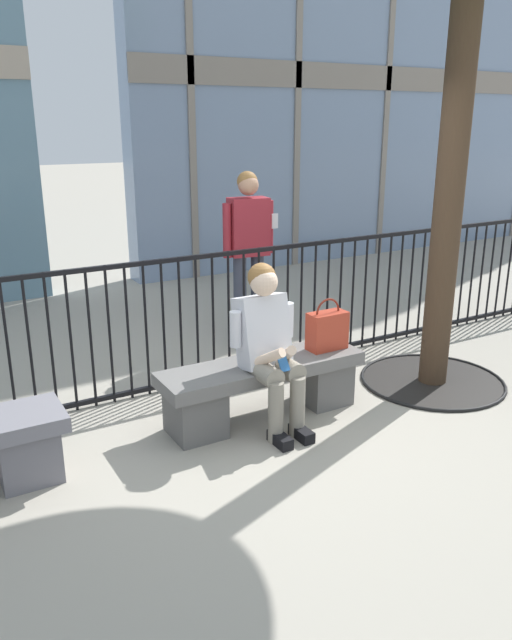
# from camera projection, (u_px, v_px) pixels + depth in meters

# --- Properties ---
(ground_plane) EXTENTS (60.00, 60.00, 0.00)m
(ground_plane) POSITION_uv_depth(u_px,v_px,m) (263.00, 416.00, 4.78)
(ground_plane) COLOR #A8A091
(stone_bench) EXTENTS (1.60, 0.44, 0.45)m
(stone_bench) POSITION_uv_depth(u_px,v_px,m) (263.00, 384.00, 4.70)
(stone_bench) COLOR slate
(stone_bench) RESTS_ON ground
(seated_person_with_phone) EXTENTS (0.52, 0.66, 1.21)m
(seated_person_with_phone) POSITION_uv_depth(u_px,v_px,m) (269.00, 342.00, 4.47)
(seated_person_with_phone) COLOR gray
(seated_person_with_phone) RESTS_ON ground
(handbag_on_bench) EXTENTS (0.31, 0.16, 0.41)m
(handbag_on_bench) POSITION_uv_depth(u_px,v_px,m) (327.00, 330.00, 4.87)
(handbag_on_bench) COLOR #B23823
(handbag_on_bench) RESTS_ON stone_bench
(bystander_at_railing) EXTENTS (0.55, 0.28, 1.71)m
(bystander_at_railing) POSITION_uv_depth(u_px,v_px,m) (249.00, 245.00, 6.12)
(bystander_at_railing) COLOR #383D4C
(bystander_at_railing) RESTS_ON ground
(plaza_railing) EXTENTS (9.33, 0.04, 1.13)m
(plaza_railing) POSITION_uv_depth(u_px,v_px,m) (213.00, 318.00, 5.29)
(plaza_railing) COLOR black
(plaza_railing) RESTS_ON ground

